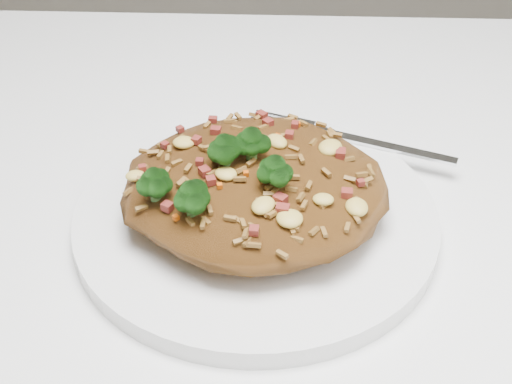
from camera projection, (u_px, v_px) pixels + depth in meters
dining_table at (323, 381)px, 0.49m from camera, size 1.20×0.80×0.75m
plate at (256, 218)px, 0.48m from camera, size 0.24×0.24×0.01m
fried_rice at (255, 178)px, 0.46m from camera, size 0.17×0.16×0.06m
fork at (360, 140)px, 0.54m from camera, size 0.16×0.07×0.00m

